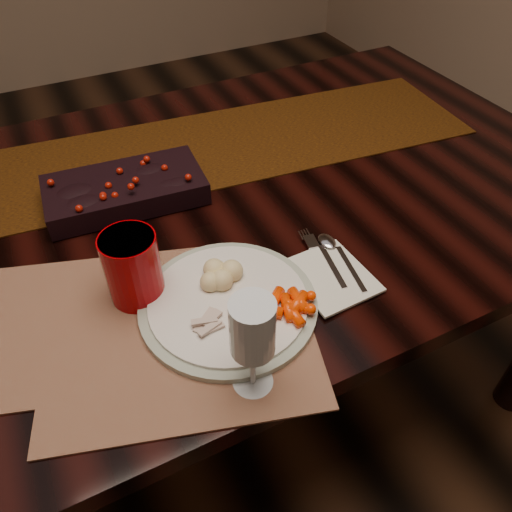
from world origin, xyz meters
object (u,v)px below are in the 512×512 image
centerpiece (125,186)px  mashed_potatoes (218,269)px  placemat_main (182,343)px  dining_table (201,318)px  baby_carrots (270,305)px  red_cup (133,268)px  dinner_plate (228,303)px  wine_glass (253,347)px  napkin (331,276)px  turkey_shreds (211,321)px

centerpiece → mashed_potatoes: bearing=-76.7°
placemat_main → mashed_potatoes: bearing=57.1°
dining_table → baby_carrots: 0.53m
centerpiece → dining_table: bearing=-29.4°
red_cup → placemat_main: bearing=-77.4°
dinner_plate → wine_glass: bearing=-100.2°
napkin → turkey_shreds: bearing=-178.9°
baby_carrots → red_cup: (-0.17, 0.14, 0.04)m
centerpiece → napkin: size_ratio=2.16×
dinner_plate → wine_glass: wine_glass is taller
red_cup → wine_glass: size_ratio=0.73×
napkin → red_cup: bearing=157.6°
dinner_plate → mashed_potatoes: bearing=83.5°
placemat_main → napkin: napkin is taller
centerpiece → red_cup: size_ratio=2.54×
mashed_potatoes → dinner_plate: bearing=-96.5°
centerpiece → red_cup: (-0.06, -0.27, 0.03)m
baby_carrots → wine_glass: size_ratio=0.68×
mashed_potatoes → dining_table: bearing=82.0°
baby_carrots → turkey_shreds: size_ratio=1.86×
mashed_potatoes → red_cup: red_cup is taller
baby_carrots → red_cup: 0.23m
mashed_potatoes → red_cup: size_ratio=0.65×
turkey_shreds → mashed_potatoes: bearing=60.1°
dining_table → red_cup: (-0.16, -0.21, 0.44)m
placemat_main → dinner_plate: bearing=36.1°
mashed_potatoes → centerpiece: bearing=103.3°
baby_carrots → wine_glass: (-0.08, -0.10, 0.06)m
baby_carrots → turkey_shreds: baby_carrots is taller
napkin → baby_carrots: bearing=-170.7°
napkin → wine_glass: size_ratio=0.86×
dining_table → centerpiece: centerpiece is taller
dining_table → napkin: (0.15, -0.32, 0.38)m
centerpiece → mashed_potatoes: size_ratio=3.89×
dining_table → dinner_plate: size_ratio=6.17×
placemat_main → dinner_plate: size_ratio=1.41×
mashed_potatoes → turkey_shreds: (-0.05, -0.09, -0.02)m
wine_glass → napkin: bearing=30.7°
placemat_main → dinner_plate: dinner_plate is taller
dinner_plate → turkey_shreds: 0.06m
mashed_potatoes → wine_glass: size_ratio=0.48×
baby_carrots → napkin: (0.14, 0.03, -0.02)m
placemat_main → red_cup: red_cup is taller
dinner_plate → dining_table: bearing=82.2°
dining_table → placemat_main: bearing=-112.0°
centerpiece → dinner_plate: size_ratio=1.08×
baby_carrots → red_cup: red_cup is taller
placemat_main → turkey_shreds: 0.06m
dining_table → placemat_main: 0.52m
wine_glass → dining_table: bearing=81.4°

